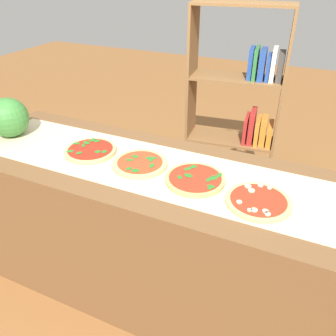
% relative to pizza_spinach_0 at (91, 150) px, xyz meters
% --- Properties ---
extents(ground_plane, '(12.00, 12.00, 0.00)m').
position_rel_pizza_spinach_0_xyz_m(ground_plane, '(0.47, -0.00, -0.91)').
color(ground_plane, brown).
extents(counter, '(2.39, 0.72, 0.90)m').
position_rel_pizza_spinach_0_xyz_m(counter, '(0.47, -0.00, -0.46)').
color(counter, brown).
rests_on(counter, ground_plane).
extents(parchment_paper, '(2.23, 0.48, 0.00)m').
position_rel_pizza_spinach_0_xyz_m(parchment_paper, '(0.47, -0.00, -0.01)').
color(parchment_paper, beige).
rests_on(parchment_paper, counter).
extents(pizza_spinach_0, '(0.28, 0.28, 0.03)m').
position_rel_pizza_spinach_0_xyz_m(pizza_spinach_0, '(0.00, 0.00, 0.00)').
color(pizza_spinach_0, '#DBB26B').
rests_on(pizza_spinach_0, parchment_paper).
extents(pizza_spinach_1, '(0.29, 0.29, 0.03)m').
position_rel_pizza_spinach_0_xyz_m(pizza_spinach_1, '(0.32, -0.01, -0.00)').
color(pizza_spinach_1, '#DBB26B').
rests_on(pizza_spinach_1, parchment_paper).
extents(pizza_spinach_2, '(0.29, 0.29, 0.03)m').
position_rel_pizza_spinach_0_xyz_m(pizza_spinach_2, '(0.63, -0.03, -0.00)').
color(pizza_spinach_2, tan).
rests_on(pizza_spinach_2, parchment_paper).
extents(pizza_mushroom_3, '(0.29, 0.29, 0.02)m').
position_rel_pizza_spinach_0_xyz_m(pizza_mushroom_3, '(0.95, -0.08, -0.00)').
color(pizza_mushroom_3, '#DBB26B').
rests_on(pizza_mushroom_3, parchment_paper).
extents(watermelon, '(0.23, 0.23, 0.23)m').
position_rel_pizza_spinach_0_xyz_m(watermelon, '(-0.56, -0.01, 0.10)').
color(watermelon, '#387A33').
rests_on(watermelon, counter).
extents(bookshelf, '(0.75, 0.37, 1.57)m').
position_rel_pizza_spinach_0_xyz_m(bookshelf, '(0.56, 1.25, -0.14)').
color(bookshelf, brown).
rests_on(bookshelf, ground_plane).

